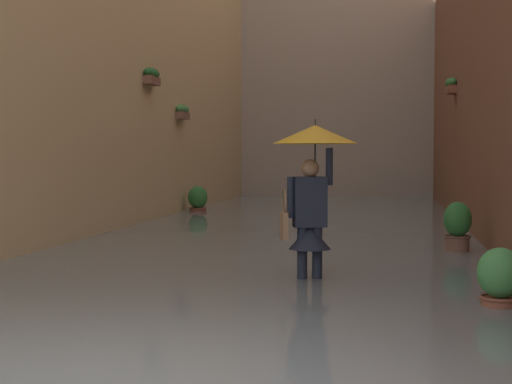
{
  "coord_description": "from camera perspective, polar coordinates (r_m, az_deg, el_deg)",
  "views": [
    {
      "loc": [
        -1.87,
        4.44,
        1.64
      ],
      "look_at": [
        -0.38,
        -4.13,
        1.21
      ],
      "focal_mm": 53.95,
      "sensor_mm": 36.0,
      "label": 1
    }
  ],
  "objects": [
    {
      "name": "person_wading",
      "position": [
        9.03,
        4.2,
        1.42
      ],
      "size": [
        1.01,
        1.01,
        2.05
      ],
      "color": "#2D2319",
      "rests_on": "ground_plane"
    },
    {
      "name": "flood_water",
      "position": [
        15.98,
        3.08,
        -2.78
      ],
      "size": [
        7.55,
        28.71,
        0.18
      ],
      "primitive_type": "cube",
      "color": "slate",
      "rests_on": "ground_plane"
    },
    {
      "name": "potted_plant_near_left",
      "position": [
        12.08,
        14.71,
        -2.74
      ],
      "size": [
        0.42,
        0.42,
        0.92
      ],
      "color": "brown",
      "rests_on": "ground_plane"
    },
    {
      "name": "potted_plant_near_right",
      "position": [
        19.9,
        -4.34,
        -0.69
      ],
      "size": [
        0.5,
        0.5,
        0.83
      ],
      "color": "brown",
      "rests_on": "ground_plane"
    },
    {
      "name": "potted_plant_mid_left",
      "position": [
        7.83,
        17.63,
        -6.45
      ],
      "size": [
        0.44,
        0.44,
        0.74
      ],
      "color": "brown",
      "rests_on": "ground_plane"
    },
    {
      "name": "building_facade_far",
      "position": [
        28.59,
        6.09,
        13.25
      ],
      "size": [
        10.35,
        1.8,
        13.68
      ],
      "primitive_type": "cube",
      "color": "#A89989",
      "rests_on": "ground_plane"
    },
    {
      "name": "ground_plane",
      "position": [
        15.99,
        3.08,
        -3.1
      ],
      "size": [
        60.0,
        60.0,
        0.0
      ],
      "primitive_type": "plane",
      "color": "gray"
    }
  ]
}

